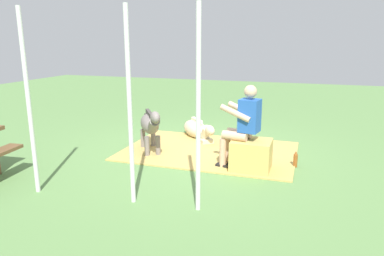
{
  "coord_description": "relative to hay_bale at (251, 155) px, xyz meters",
  "views": [
    {
      "loc": [
        -1.95,
        6.1,
        2.07
      ],
      "look_at": [
        -0.02,
        0.29,
        0.55
      ],
      "focal_mm": 33.58,
      "sensor_mm": 36.0,
      "label": 1
    }
  ],
  "objects": [
    {
      "name": "soda_bottle",
      "position": [
        -0.68,
        -0.39,
        -0.12
      ],
      "size": [
        0.07,
        0.07,
        0.27
      ],
      "color": "brown",
      "rests_on": "ground"
    },
    {
      "name": "hay_bale",
      "position": [
        0.0,
        0.0,
        0.0
      ],
      "size": [
        0.62,
        0.54,
        0.5
      ],
      "primitive_type": "cube",
      "color": "tan",
      "rests_on": "ground"
    },
    {
      "name": "tent_pole_left",
      "position": [
        0.4,
        1.59,
        0.99
      ],
      "size": [
        0.06,
        0.06,
        2.47
      ],
      "primitive_type": "cylinder",
      "color": "silver",
      "rests_on": "ground"
    },
    {
      "name": "ground_plane",
      "position": [
        1.12,
        -0.59,
        -0.25
      ],
      "size": [
        24.0,
        24.0,
        0.0
      ],
      "primitive_type": "plane",
      "color": "#608C4C"
    },
    {
      "name": "tent_pole_right",
      "position": [
        2.68,
        1.77,
        0.99
      ],
      "size": [
        0.06,
        0.06,
        2.47
      ],
      "primitive_type": "cylinder",
      "color": "silver",
      "rests_on": "ground"
    },
    {
      "name": "pony_lying",
      "position": [
        1.42,
        -1.59,
        -0.06
      ],
      "size": [
        1.08,
        1.19,
        0.42
      ],
      "color": "beige",
      "rests_on": "ground"
    },
    {
      "name": "person_seated",
      "position": [
        0.16,
        -0.02,
        0.52
      ],
      "size": [
        0.7,
        0.49,
        1.38
      ],
      "color": "#D8AD8C",
      "rests_on": "ground"
    },
    {
      "name": "hay_patch",
      "position": [
        0.91,
        -0.75,
        -0.24
      ],
      "size": [
        3.17,
        2.19,
        0.02
      ],
      "primitive_type": "cube",
      "color": "tan",
      "rests_on": "ground"
    },
    {
      "name": "pony_standing",
      "position": [
        1.91,
        -0.32,
        0.29
      ],
      "size": [
        0.89,
        1.19,
        0.9
      ],
      "color": "slate",
      "rests_on": "ground"
    },
    {
      "name": "tent_pole_mid",
      "position": [
        1.26,
        1.64,
        0.99
      ],
      "size": [
        0.06,
        0.06,
        2.47
      ],
      "primitive_type": "cylinder",
      "color": "silver",
      "rests_on": "ground"
    }
  ]
}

